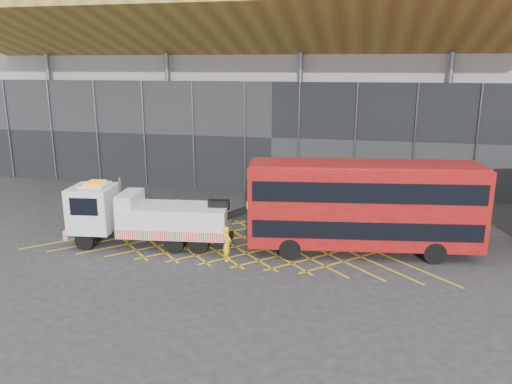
# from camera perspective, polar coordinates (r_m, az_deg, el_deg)

# --- Properties ---
(ground_plane) EXTENTS (120.00, 120.00, 0.00)m
(ground_plane) POSITION_cam_1_polar(r_m,az_deg,el_deg) (27.47, -6.83, -5.28)
(ground_plane) COLOR #28282A
(road_markings) EXTENTS (21.56, 7.16, 0.01)m
(road_markings) POSITION_cam_1_polar(r_m,az_deg,el_deg) (26.80, -1.96, -5.68)
(road_markings) COLOR gold
(road_markings) RESTS_ON ground_plane
(construction_building) EXTENTS (55.00, 23.97, 18.00)m
(construction_building) POSITION_cam_1_polar(r_m,az_deg,el_deg) (43.31, 3.54, 14.05)
(construction_building) COLOR #979792
(construction_building) RESTS_ON ground_plane
(recovery_truck) EXTENTS (9.81, 3.24, 3.40)m
(recovery_truck) POSITION_cam_1_polar(r_m,az_deg,el_deg) (26.46, -12.72, -2.72)
(recovery_truck) COLOR black
(recovery_truck) RESTS_ON ground_plane
(bus_towed) EXTENTS (11.53, 4.17, 4.59)m
(bus_towed) POSITION_cam_1_polar(r_m,az_deg,el_deg) (25.03, 12.19, -1.34)
(bus_towed) COLOR maroon
(bus_towed) RESTS_ON ground_plane
(worker) EXTENTS (0.43, 0.63, 1.70)m
(worker) POSITION_cam_1_polar(r_m,az_deg,el_deg) (24.08, -3.31, -5.91)
(worker) COLOR yellow
(worker) RESTS_ON ground_plane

